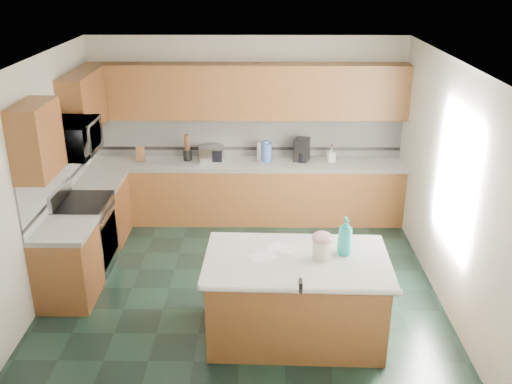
{
  "coord_description": "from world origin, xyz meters",
  "views": [
    {
      "loc": [
        0.22,
        -5.92,
        3.69
      ],
      "look_at": [
        0.15,
        0.35,
        1.12
      ],
      "focal_mm": 40.0,
      "sensor_mm": 36.0,
      "label": 1
    }
  ],
  "objects_px": {
    "island_base": "(296,300)",
    "island_top": "(297,261)",
    "treat_jar": "(322,250)",
    "coffee_maker": "(302,149)",
    "soap_bottle_island": "(345,236)",
    "toaster_oven": "(212,154)",
    "knife_block": "(140,154)"
  },
  "relations": [
    {
      "from": "island_base",
      "to": "toaster_oven",
      "type": "bearing_deg",
      "value": 112.09
    },
    {
      "from": "treat_jar",
      "to": "coffee_maker",
      "type": "relative_size",
      "value": 0.57
    },
    {
      "from": "island_top",
      "to": "coffee_maker",
      "type": "bearing_deg",
      "value": 87.26
    },
    {
      "from": "island_top",
      "to": "knife_block",
      "type": "bearing_deg",
      "value": 127.74
    },
    {
      "from": "island_base",
      "to": "soap_bottle_island",
      "type": "bearing_deg",
      "value": 13.16
    },
    {
      "from": "island_base",
      "to": "knife_block",
      "type": "bearing_deg",
      "value": 127.74
    },
    {
      "from": "toaster_oven",
      "to": "island_top",
      "type": "bearing_deg",
      "value": -79.37
    },
    {
      "from": "treat_jar",
      "to": "soap_bottle_island",
      "type": "xyz_separation_m",
      "value": [
        0.24,
        0.1,
        0.1
      ]
    },
    {
      "from": "knife_block",
      "to": "toaster_oven",
      "type": "relative_size",
      "value": 0.59
    },
    {
      "from": "soap_bottle_island",
      "to": "toaster_oven",
      "type": "relative_size",
      "value": 1.1
    },
    {
      "from": "treat_jar",
      "to": "toaster_oven",
      "type": "distance_m",
      "value": 3.24
    },
    {
      "from": "island_base",
      "to": "coffee_maker",
      "type": "distance_m",
      "value": 3.06
    },
    {
      "from": "island_top",
      "to": "toaster_oven",
      "type": "distance_m",
      "value": 3.15
    },
    {
      "from": "island_base",
      "to": "island_top",
      "type": "bearing_deg",
      "value": 0.0
    },
    {
      "from": "island_top",
      "to": "soap_bottle_island",
      "type": "distance_m",
      "value": 0.55
    },
    {
      "from": "toaster_oven",
      "to": "coffee_maker",
      "type": "bearing_deg",
      "value": -8.44
    },
    {
      "from": "island_base",
      "to": "coffee_maker",
      "type": "relative_size",
      "value": 5.09
    },
    {
      "from": "toaster_oven",
      "to": "coffee_maker",
      "type": "distance_m",
      "value": 1.33
    },
    {
      "from": "island_top",
      "to": "knife_block",
      "type": "height_order",
      "value": "knife_block"
    },
    {
      "from": "island_base",
      "to": "treat_jar",
      "type": "xyz_separation_m",
      "value": [
        0.24,
        -0.0,
        0.59
      ]
    },
    {
      "from": "island_top",
      "to": "treat_jar",
      "type": "xyz_separation_m",
      "value": [
        0.24,
        -0.0,
        0.13
      ]
    },
    {
      "from": "coffee_maker",
      "to": "knife_block",
      "type": "bearing_deg",
      "value": -161.12
    },
    {
      "from": "island_base",
      "to": "coffee_maker",
      "type": "bearing_deg",
      "value": 87.26
    },
    {
      "from": "island_base",
      "to": "knife_block",
      "type": "xyz_separation_m",
      "value": [
        -2.15,
        2.95,
        0.6
      ]
    },
    {
      "from": "coffee_maker",
      "to": "island_top",
      "type": "bearing_deg",
      "value": -76.3
    },
    {
      "from": "island_base",
      "to": "treat_jar",
      "type": "bearing_deg",
      "value": 1.69
    },
    {
      "from": "treat_jar",
      "to": "soap_bottle_island",
      "type": "height_order",
      "value": "soap_bottle_island"
    },
    {
      "from": "island_base",
      "to": "toaster_oven",
      "type": "distance_m",
      "value": 3.21
    },
    {
      "from": "island_base",
      "to": "toaster_oven",
      "type": "height_order",
      "value": "toaster_oven"
    },
    {
      "from": "island_top",
      "to": "coffee_maker",
      "type": "relative_size",
      "value": 5.38
    },
    {
      "from": "island_top",
      "to": "toaster_oven",
      "type": "bearing_deg",
      "value": 112.09
    },
    {
      "from": "soap_bottle_island",
      "to": "toaster_oven",
      "type": "distance_m",
      "value": 3.26
    }
  ]
}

